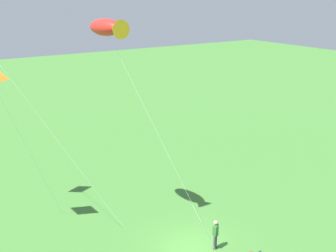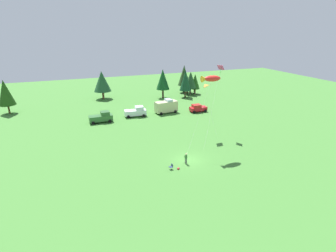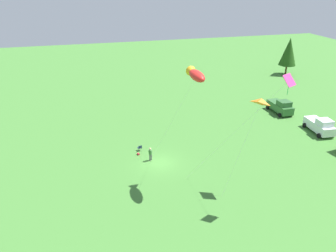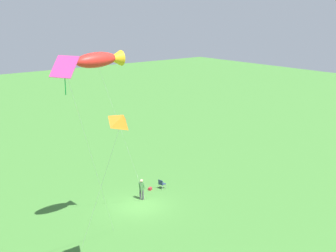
# 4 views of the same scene
# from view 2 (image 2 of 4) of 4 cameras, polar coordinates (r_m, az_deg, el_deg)

# --- Properties ---
(ground_plane) EXTENTS (160.00, 160.00, 0.00)m
(ground_plane) POSITION_cam_2_polar(r_m,az_deg,el_deg) (41.50, 4.50, -7.37)
(ground_plane) COLOR #407A31
(person_kite_flyer) EXTENTS (0.50, 0.55, 1.74)m
(person_kite_flyer) POSITION_cam_2_polar(r_m,az_deg,el_deg) (39.95, 3.94, -6.88)
(person_kite_flyer) COLOR #45414B
(person_kite_flyer) RESTS_ON ground
(folding_chair) EXTENTS (0.56, 0.56, 0.82)m
(folding_chair) POSITION_cam_2_polar(r_m,az_deg,el_deg) (38.60, 0.74, -8.77)
(folding_chair) COLOR navy
(folding_chair) RESTS_ON ground
(backpack_on_grass) EXTENTS (0.38, 0.32, 0.22)m
(backpack_on_grass) POSITION_cam_2_polar(r_m,az_deg,el_deg) (38.79, 2.27, -9.27)
(backpack_on_grass) COLOR #AD282E
(backpack_on_grass) RESTS_ON ground
(truck_green_flatbed) EXTENTS (5.03, 2.47, 2.34)m
(truck_green_flatbed) POSITION_cam_2_polar(r_m,az_deg,el_deg) (59.20, -14.27, 1.86)
(truck_green_flatbed) COLOR #326631
(truck_green_flatbed) RESTS_ON ground
(truck_white_pickup) EXTENTS (5.13, 2.71, 2.34)m
(truck_white_pickup) POSITION_cam_2_polar(r_m,az_deg,el_deg) (61.68, -6.98, 3.10)
(truck_white_pickup) COLOR white
(truck_white_pickup) RESTS_ON ground
(van_camper_beige) EXTENTS (5.63, 3.15, 3.34)m
(van_camper_beige) POSITION_cam_2_polar(r_m,az_deg,el_deg) (63.71, -0.38, 4.33)
(van_camper_beige) COLOR beige
(van_camper_beige) RESTS_ON ground
(car_red_sedan) EXTENTS (4.22, 2.25, 1.89)m
(car_red_sedan) POSITION_cam_2_polar(r_m,az_deg,el_deg) (65.01, 6.50, 3.89)
(car_red_sedan) COLOR red
(car_red_sedan) RESTS_ON ground
(treeline_distant) EXTENTS (54.33, 10.93, 8.73)m
(treeline_distant) POSITION_cam_2_polar(r_m,az_deg,el_deg) (77.49, -4.81, 9.68)
(treeline_distant) COLOR #4F3A1D
(treeline_distant) RESTS_ON ground
(kite_large_fish) EXTENTS (7.57, 3.99, 12.57)m
(kite_large_fish) POSITION_cam_2_polar(r_m,az_deg,el_deg) (41.77, 9.23, 10.14)
(kite_large_fish) COLOR red
(kite_large_fish) RESTS_ON ground
(kite_diamond_rainbow) EXTENTS (7.00, 7.35, 13.12)m
(kite_diamond_rainbow) POSITION_cam_2_polar(r_m,az_deg,el_deg) (49.72, 11.31, 11.95)
(kite_diamond_rainbow) COLOR #DC3A8F
(kite_diamond_rainbow) RESTS_ON ground
(kite_delta_orange) EXTENTS (2.08, 4.79, 10.13)m
(kite_delta_orange) POSITION_cam_2_polar(r_m,az_deg,el_deg) (48.46, 8.00, 8.72)
(kite_delta_orange) COLOR orange
(kite_delta_orange) RESTS_ON ground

